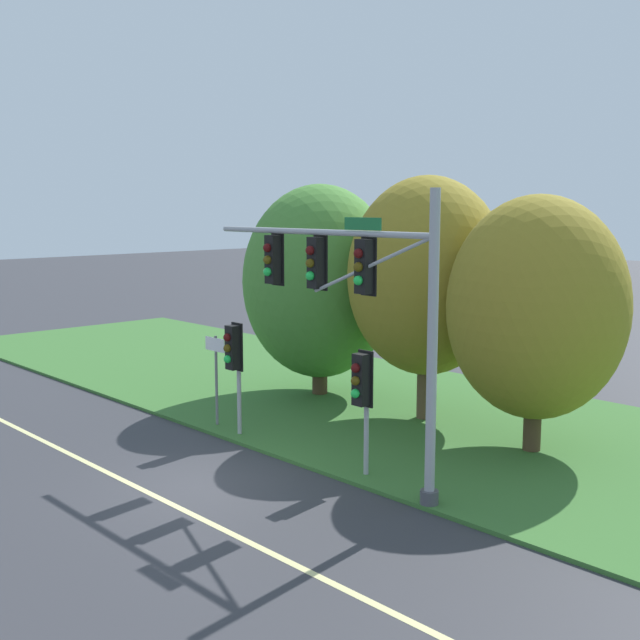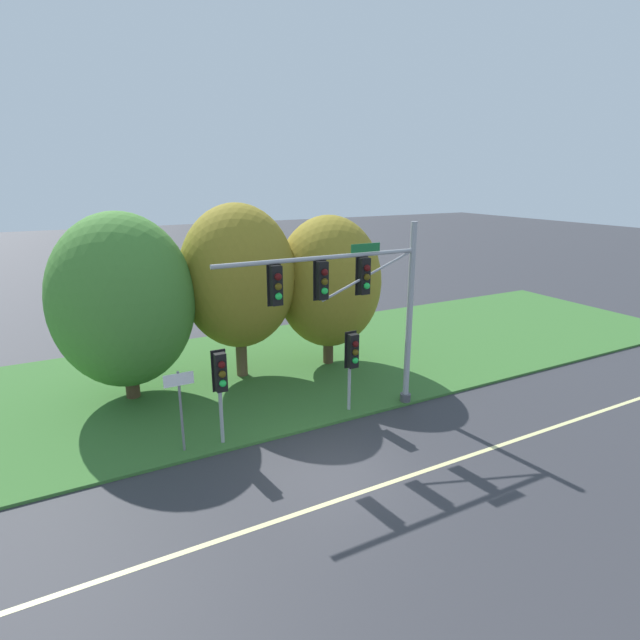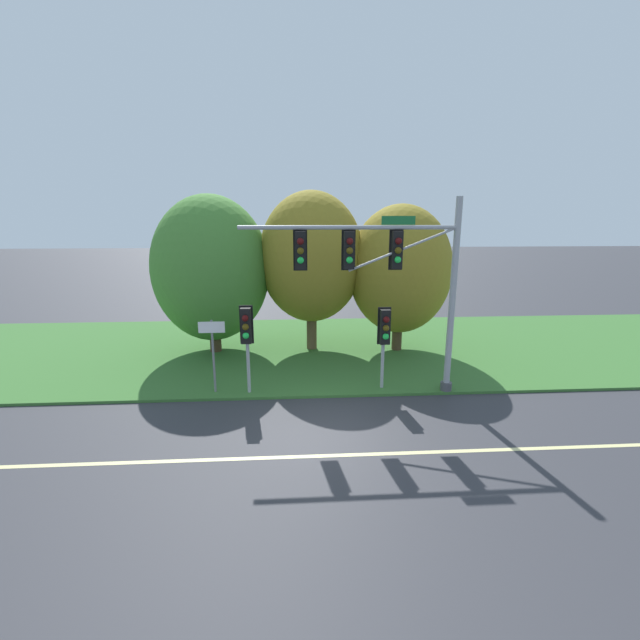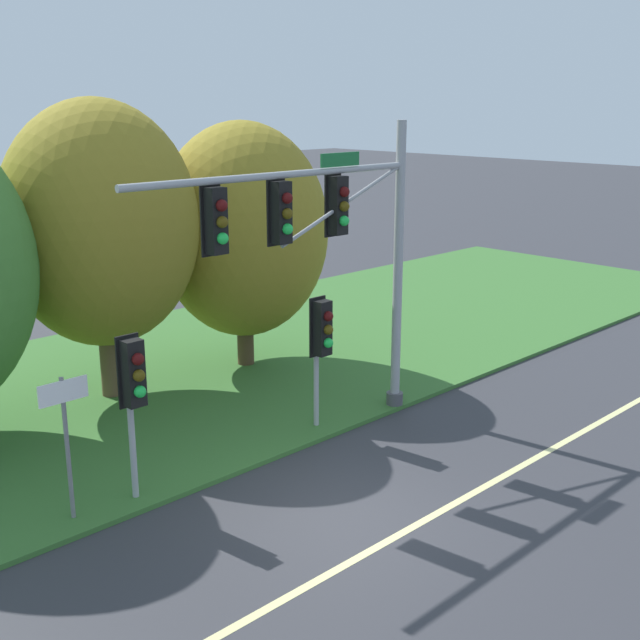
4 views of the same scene
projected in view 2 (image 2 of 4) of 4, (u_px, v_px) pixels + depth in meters
name	position (u px, v px, depth m)	size (l,w,h in m)	color
ground_plane	(336.00, 471.00, 14.53)	(160.00, 160.00, 0.00)	#333338
lane_stripe	(358.00, 493.00, 13.51)	(36.00, 0.16, 0.01)	beige
grass_verge	(241.00, 374.00, 21.52)	(48.00, 11.50, 0.10)	#386B2D
traffic_signal_mast	(357.00, 295.00, 16.61)	(7.35, 0.49, 6.69)	#9EA0A5
pedestrian_signal_near_kerb	(221.00, 378.00, 15.16)	(0.46, 0.55, 3.14)	#9EA0A5
pedestrian_signal_further_along	(352.00, 355.00, 17.44)	(0.46, 0.55, 2.99)	#9EA0A5
route_sign_post	(180.00, 399.00, 14.99)	(0.90, 0.08, 2.61)	slate
tree_nearest_road	(123.00, 301.00, 18.18)	(5.15, 5.15, 7.03)	#4C3823
tree_left_of_mast	(238.00, 277.00, 20.17)	(4.68, 4.68, 7.20)	brown
tree_behind_signpost	(329.00, 282.00, 21.73)	(4.59, 4.59, 6.62)	#4C3823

